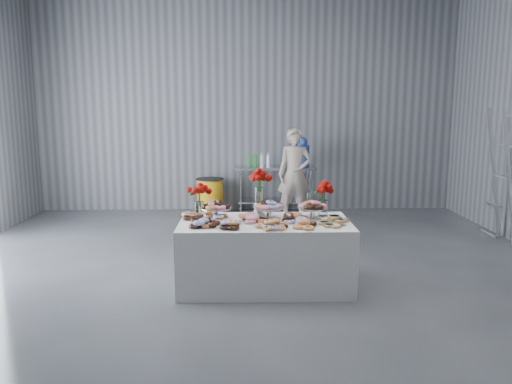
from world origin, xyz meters
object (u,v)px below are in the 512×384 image
prep_table (275,181)px  water_jug (302,153)px  person (295,174)px  stepladder (501,176)px  display_table (265,254)px  trash_barrel (210,196)px

prep_table → water_jug: (0.50, -0.00, 0.53)m
water_jug → person: person is taller
prep_table → stepladder: bearing=-33.2°
prep_table → person: size_ratio=0.91×
stepladder → person: bearing=151.3°
water_jug → prep_table: bearing=180.0°
prep_table → person: (0.31, -0.52, 0.20)m
display_table → person: 3.47m
trash_barrel → stepladder: (4.45, -2.10, 0.66)m
display_table → trash_barrel: bearing=102.5°
display_table → prep_table: (0.37, 3.89, 0.24)m
prep_table → stepladder: stepladder is taller
display_table → trash_barrel: size_ratio=2.82×
prep_table → trash_barrel: size_ratio=2.23×
display_table → person: bearing=78.5°
display_table → water_jug: 4.06m
prep_table → stepladder: size_ratio=0.75×
water_jug → stepladder: stepladder is taller
prep_table → water_jug: water_jug is taller
water_jug → stepladder: 3.44m
prep_table → stepladder: 3.86m
water_jug → trash_barrel: size_ratio=0.82×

